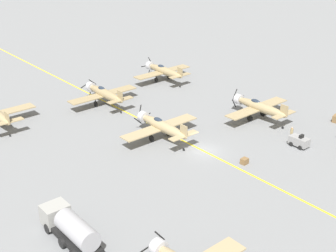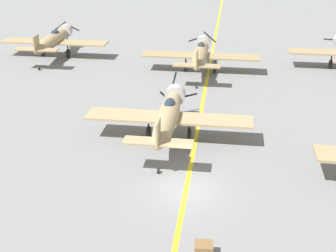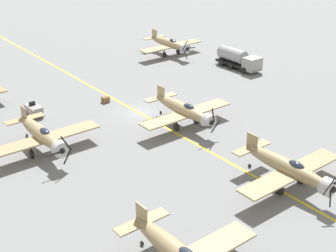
% 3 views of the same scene
% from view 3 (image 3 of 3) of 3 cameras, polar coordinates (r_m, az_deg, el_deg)
% --- Properties ---
extents(ground_plane, '(400.00, 400.00, 0.00)m').
position_cam_3_polar(ground_plane, '(58.05, -3.45, 1.57)').
color(ground_plane, slate).
extents(taxiway_stripe, '(0.30, 160.00, 0.01)m').
position_cam_3_polar(taxiway_stripe, '(58.04, -3.45, 1.57)').
color(taxiway_stripe, yellow).
rests_on(taxiway_stripe, ground).
extents(airplane_mid_center, '(12.00, 9.98, 3.77)m').
position_cam_3_polar(airplane_mid_center, '(53.75, 2.04, 1.94)').
color(airplane_mid_center, tan).
rests_on(airplane_mid_center, ground).
extents(airplane_far_center, '(12.00, 9.98, 3.65)m').
position_cam_3_polar(airplane_far_center, '(43.31, 14.52, -4.99)').
color(airplane_far_center, '#9A865D').
rests_on(airplane_far_center, ground).
extents(airplane_mid_right, '(12.00, 9.98, 3.65)m').
position_cam_3_polar(airplane_mid_right, '(49.58, -15.08, -1.05)').
color(airplane_mid_right, tan).
rests_on(airplane_mid_right, ground).
extents(airplane_near_left, '(12.00, 9.98, 3.65)m').
position_cam_3_polar(airplane_near_left, '(80.97, 0.26, 9.99)').
color(airplane_near_left, tan).
rests_on(airplane_near_left, ground).
extents(fuel_tanker, '(2.67, 8.00, 2.98)m').
position_cam_3_polar(fuel_tanker, '(75.04, 8.59, 8.08)').
color(fuel_tanker, black).
rests_on(fuel_tanker, ground).
extents(tow_tractor, '(1.57, 2.60, 1.79)m').
position_cam_3_polar(tow_tractor, '(59.18, -16.05, 1.89)').
color(tow_tractor, gray).
rests_on(tow_tractor, ground).
extents(ground_crew_walking, '(0.40, 0.40, 1.85)m').
position_cam_3_polar(ground_crew_walking, '(57.05, -16.21, 1.23)').
color(ground_crew_walking, tan).
rests_on(ground_crew_walking, ground).
extents(supply_crate_mid_lane, '(0.95, 0.81, 0.75)m').
position_cam_3_polar(supply_crate_mid_lane, '(61.71, -7.63, 3.23)').
color(supply_crate_mid_lane, brown).
rests_on(supply_crate_mid_lane, ground).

